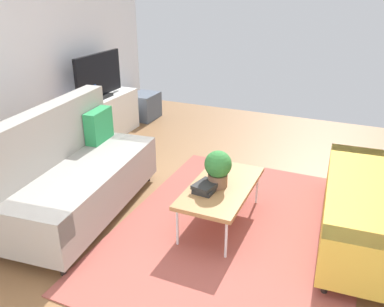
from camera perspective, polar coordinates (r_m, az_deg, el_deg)
ground_plane at (r=3.87m, az=3.81°, el=-11.21°), size 7.68×7.68×0.00m
area_rug at (r=3.91m, az=6.64°, el=-10.83°), size 2.90×2.20×0.01m
couch_beige at (r=4.12m, az=-16.65°, el=-2.78°), size 1.98×1.04×1.10m
coffee_table at (r=3.80m, az=4.25°, el=-4.97°), size 1.10×0.56×0.42m
tv_console at (r=6.08m, az=-12.92°, el=4.96°), size 1.40×0.44×0.64m
tv at (r=5.91m, az=-13.32°, el=10.75°), size 1.00×0.20×0.64m
storage_trunk at (r=6.93m, az=-6.86°, el=6.81°), size 0.52×0.40×0.44m
potted_plant at (r=3.68m, az=3.78°, el=-2.02°), size 0.26×0.26×0.36m
table_book_0 at (r=3.68m, az=2.02°, el=-5.13°), size 0.25×0.19×0.04m
table_book_1 at (r=3.66m, az=2.02°, el=-4.61°), size 0.27×0.23×0.04m
vase_0 at (r=5.57m, az=-17.21°, el=7.14°), size 0.13×0.13×0.17m
vase_1 at (r=5.70m, az=-16.02°, el=7.70°), size 0.09×0.09×0.18m
bottle_0 at (r=5.75m, az=-14.41°, el=8.19°), size 0.04×0.04×0.21m
bottle_1 at (r=5.82m, az=-13.87°, el=8.53°), size 0.06×0.06×0.23m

